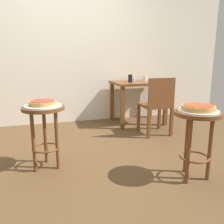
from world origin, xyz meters
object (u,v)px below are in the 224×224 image
cup_far_edge (145,78)px  wooden_chair (157,104)px  stool_middle (44,122)px  serving_plate_foreground (198,111)px  serving_plate_middle (43,106)px  stool_foreground (197,128)px  pizza_middle (43,103)px  condiment_shaker (134,80)px  dining_table (138,89)px  pizza_foreground (198,108)px  cup_near_edge (130,78)px

cup_far_edge → wooden_chair: size_ratio=0.11×
wooden_chair → stool_middle: bearing=-158.0°
serving_plate_foreground → serving_plate_middle: same height
stool_foreground → pizza_middle: size_ratio=2.45×
condiment_shaker → wooden_chair: 0.75m
cup_far_edge → condiment_shaker: cup_far_edge is taller
dining_table → cup_far_edge: 0.24m
dining_table → cup_far_edge: bearing=21.2°
pizza_foreground → stool_middle: pizza_foreground is taller
stool_foreground → pizza_foreground: 0.19m
stool_foreground → cup_near_edge: 1.94m
cup_near_edge → wooden_chair: size_ratio=0.15×
serving_plate_middle → condiment_shaker: 2.00m
pizza_middle → condiment_shaker: condiment_shaker is taller
pizza_foreground → wooden_chair: bearing=78.1°
stool_foreground → pizza_foreground: pizza_foreground is taller
serving_plate_foreground → condiment_shaker: 1.97m
serving_plate_middle → cup_near_edge: cup_near_edge is taller
stool_foreground → dining_table: (0.26, 1.98, 0.11)m
pizza_middle → cup_near_edge: cup_near_edge is taller
pizza_middle → cup_near_edge: (1.41, 1.28, 0.11)m
pizza_middle → cup_far_edge: size_ratio=2.78×
pizza_middle → dining_table: size_ratio=0.31×
stool_foreground → cup_near_edge: (0.09, 1.91, 0.30)m
stool_foreground → serving_plate_foreground: (-0.00, 0.00, 0.17)m
dining_table → cup_near_edge: 0.27m
stool_foreground → wooden_chair: size_ratio=0.76×
serving_plate_foreground → condiment_shaker: size_ratio=5.11×
stool_middle → condiment_shaker: size_ratio=9.17×
stool_foreground → pizza_middle: pizza_middle is taller
dining_table → wooden_chair: size_ratio=1.02×
serving_plate_foreground → dining_table: 2.00m
stool_middle → serving_plate_middle: serving_plate_middle is taller
pizza_middle → cup_near_edge: 1.90m
serving_plate_middle → pizza_foreground: bearing=-25.6°
pizza_middle → cup_far_edge: 2.24m
stool_foreground → condiment_shaker: (0.17, 1.96, 0.27)m
serving_plate_foreground → stool_foreground: bearing=-45.0°
stool_middle → pizza_middle: 0.19m
dining_table → cup_near_edge: (-0.18, -0.07, 0.19)m
dining_table → pizza_middle: bearing=-139.6°
stool_middle → wooden_chair: size_ratio=0.76×
cup_far_edge → wooden_chair: wooden_chair is taller
cup_near_edge → cup_far_edge: size_ratio=1.34×
serving_plate_foreground → stool_middle: serving_plate_foreground is taller
serving_plate_middle → stool_middle: bearing=-153.4°
serving_plate_foreground → cup_near_edge: cup_near_edge is taller
stool_middle → stool_foreground: bearing=-25.6°
serving_plate_foreground → pizza_foreground: size_ratio=1.24×
pizza_foreground → dining_table: dining_table is taller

